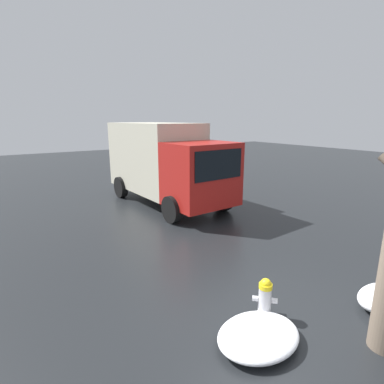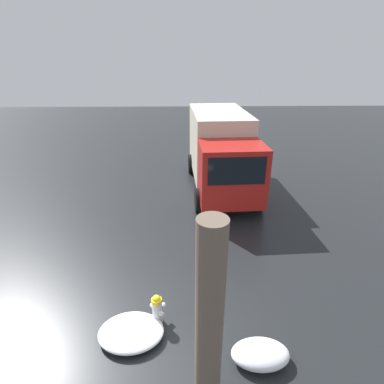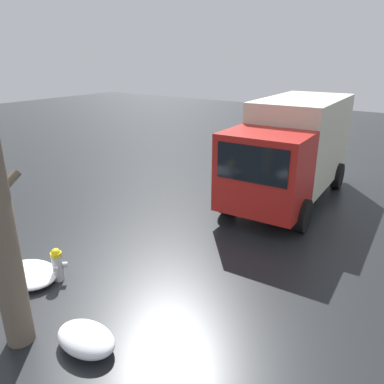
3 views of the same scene
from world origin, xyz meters
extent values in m
plane|color=black|center=(0.00, 0.00, 0.00)|extent=(60.00, 60.00, 0.00)
cylinder|color=#B7B7BC|center=(0.00, 0.00, 0.28)|extent=(0.22, 0.22, 0.57)
cylinder|color=yellow|center=(0.00, 0.00, 0.61)|extent=(0.23, 0.23, 0.08)
sphere|color=yellow|center=(0.00, 0.00, 0.65)|extent=(0.18, 0.18, 0.18)
cylinder|color=#B7B7BC|center=(0.11, -0.11, 0.35)|extent=(0.15, 0.15, 0.11)
cylinder|color=#B7B7BC|center=(0.11, 0.11, 0.35)|extent=(0.13, 0.13, 0.09)
cylinder|color=#B7B7BC|center=(-0.11, -0.11, 0.35)|extent=(0.13, 0.13, 0.09)
cylinder|color=#6B5B4C|center=(-1.47, -0.98, 1.71)|extent=(0.44, 0.44, 3.42)
cylinder|color=#6B5B4C|center=(-1.27, -0.98, 2.67)|extent=(0.51, 0.12, 0.41)
cube|color=red|center=(5.06, -2.27, 1.51)|extent=(1.90, 2.32, 2.12)
cube|color=black|center=(4.15, -2.31, 1.93)|extent=(0.12, 1.88, 0.93)
cube|color=beige|center=(8.14, -2.13, 1.81)|extent=(4.47, 2.44, 2.72)
cylinder|color=black|center=(5.20, -3.38, 0.45)|extent=(0.91, 0.32, 0.90)
cylinder|color=black|center=(5.09, -1.14, 0.45)|extent=(0.91, 0.32, 0.90)
cylinder|color=black|center=(9.28, -3.20, 0.45)|extent=(0.91, 0.32, 0.90)
cylinder|color=black|center=(9.18, -0.96, 0.45)|extent=(0.91, 0.32, 0.90)
ellipsoid|color=white|center=(-0.97, -2.02, 0.18)|extent=(0.71, 1.11, 0.36)
ellipsoid|color=white|center=(-0.37, 0.52, 0.13)|extent=(1.06, 1.35, 0.26)
camera|label=1|loc=(-3.03, 3.51, 3.32)|focal=28.00mm
camera|label=2|loc=(-4.79, -0.62, 5.33)|focal=28.00mm
camera|label=3|loc=(-3.94, -6.18, 4.48)|focal=35.00mm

